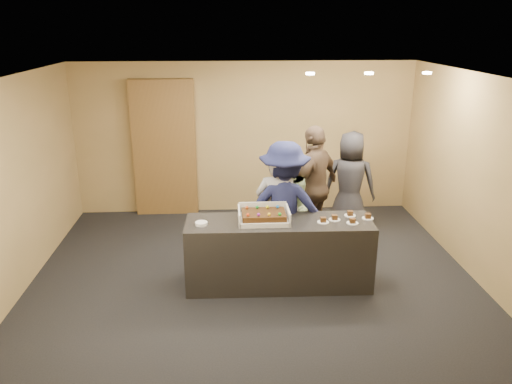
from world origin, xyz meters
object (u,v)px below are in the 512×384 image
cake_box (264,218)px  person_brown_extra (315,187)px  plate_stack (201,223)px  person_dark_suit (350,183)px  person_server_grey (277,213)px  person_navy_man (284,207)px  storage_cabinet (165,149)px  serving_counter (279,253)px  person_sage_man (286,205)px  sheet_cake (264,215)px

cake_box → person_brown_extra: person_brown_extra is taller
plate_stack → person_dark_suit: person_dark_suit is taller
cake_box → person_brown_extra: 1.49m
person_server_grey → person_navy_man: 0.12m
storage_cabinet → person_dark_suit: (3.09, -1.04, -0.36)m
serving_counter → cake_box: size_ratio=3.71×
person_sage_man → person_navy_man: 0.36m
sheet_cake → plate_stack: size_ratio=3.56×
storage_cabinet → person_brown_extra: 2.87m
cake_box → serving_counter: bearing=-6.8°
serving_counter → storage_cabinet: 3.36m
storage_cabinet → person_navy_man: (1.86, -2.32, -0.29)m
person_server_grey → person_brown_extra: size_ratio=0.89×
person_server_grey → person_dark_suit: size_ratio=1.00×
person_sage_man → person_brown_extra: (0.49, 0.45, 0.12)m
sheet_cake → person_dark_suit: (1.55, 1.73, -0.15)m
sheet_cake → person_brown_extra: size_ratio=0.29×
person_server_grey → person_dark_suit: person_dark_suit is taller
person_dark_suit → person_server_grey: bearing=62.9°
person_sage_man → person_dark_suit: size_ratio=0.98×
person_dark_suit → sheet_cake: bearing=67.0°
person_navy_man → person_brown_extra: 0.96m
cake_box → person_sage_man: size_ratio=0.39×
person_navy_man → person_dark_suit: size_ratio=1.09×
serving_counter → cake_box: (-0.20, 0.02, 0.49)m
person_navy_man → sheet_cake: bearing=62.4°
person_navy_man → person_brown_extra: person_brown_extra is taller
serving_counter → plate_stack: 1.10m
serving_counter → person_sage_man: (0.19, 0.79, 0.38)m
sheet_cake → person_brown_extra: (0.87, 1.23, -0.05)m
plate_stack → person_brown_extra: size_ratio=0.08×
serving_counter → person_sage_man: size_ratio=1.45×
person_server_grey → storage_cabinet: bearing=-35.0°
person_sage_man → person_dark_suit: (1.16, 0.94, 0.02)m
serving_counter → person_brown_extra: person_brown_extra is taller
cake_box → plate_stack: cake_box is taller
storage_cabinet → person_server_grey: size_ratio=1.43×
person_sage_man → person_dark_suit: bearing=-172.7°
plate_stack → person_server_grey: bearing=26.6°
person_brown_extra → person_sage_man: bearing=-4.9°
serving_counter → cake_box: cake_box is taller
serving_counter → person_navy_man: 0.66m
person_dark_suit → person_sage_man: bearing=57.8°
serving_counter → person_dark_suit: bearing=53.3°
person_navy_man → person_dark_suit: bearing=-126.7°
plate_stack → serving_counter: bearing=3.4°
person_navy_man → person_brown_extra: bearing=-118.1°
cake_box → person_brown_extra: size_ratio=0.34×
storage_cabinet → person_brown_extra: bearing=-32.3°
storage_cabinet → person_navy_man: storage_cabinet is taller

